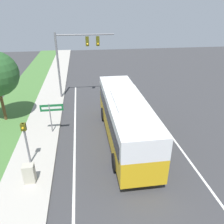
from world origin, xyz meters
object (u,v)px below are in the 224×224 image
object	(u,v)px
pedestrian_signal	(25,137)
street_sign	(51,112)
bus	(125,116)
signal_gantry	(74,53)
utility_cabinet	(29,173)

from	to	relation	value
pedestrian_signal	street_sign	xyz separation A→B (m)	(1.09, 3.57, -0.16)
bus	signal_gantry	distance (m)	9.92
pedestrian_signal	utility_cabinet	size ratio (longest dim) A/B	2.58
utility_cabinet	street_sign	bearing A→B (deg)	81.79
pedestrian_signal	signal_gantry	bearing A→B (deg)	75.00
bus	pedestrian_signal	bearing A→B (deg)	-163.03
pedestrian_signal	utility_cabinet	distance (m)	2.15
bus	utility_cabinet	xyz separation A→B (m)	(-5.94, -3.61, -1.24)
bus	utility_cabinet	distance (m)	7.06
pedestrian_signal	street_sign	bearing A→B (deg)	73.08
bus	street_sign	world-z (taller)	bus
pedestrian_signal	utility_cabinet	world-z (taller)	pedestrian_signal
signal_gantry	pedestrian_signal	xyz separation A→B (m)	(-2.90, -10.82, -2.73)
street_sign	signal_gantry	bearing A→B (deg)	75.96
bus	signal_gantry	world-z (taller)	signal_gantry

